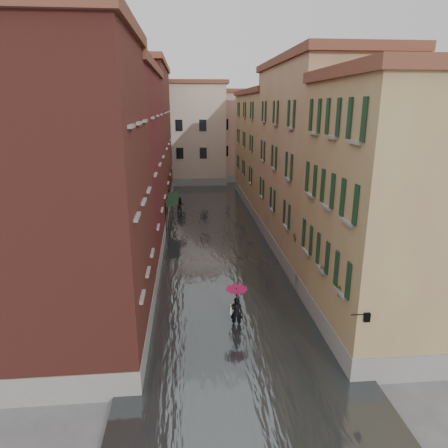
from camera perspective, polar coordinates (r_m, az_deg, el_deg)
name	(u,v)px	position (r m, az deg, el deg)	size (l,w,h in m)	color
ground	(231,313)	(21.40, 1.01, -12.66)	(120.00, 120.00, 0.00)	#5C5C5F
floodwater	(214,235)	(33.27, -1.41, -1.52)	(10.00, 60.00, 0.20)	#3C4143
building_left_near	(69,205)	(17.71, -21.27, 2.54)	(6.00, 8.00, 13.00)	maroon
building_left_mid	(115,170)	(28.30, -15.35, 7.48)	(6.00, 14.00, 12.50)	maroon
building_left_far	(139,140)	(42.97, -12.07, 11.66)	(6.00, 16.00, 14.00)	maroon
building_right_near	(391,214)	(19.45, 22.76, 1.28)	(6.00, 8.00, 11.50)	#A07852
building_right_mid	(316,163)	(29.27, 13.01, 8.43)	(6.00, 14.00, 13.00)	tan
building_right_far	(272,151)	(43.76, 6.86, 10.34)	(6.00, 16.00, 11.50)	#A07852
building_end_cream	(180,135)	(56.69, -6.32, 12.54)	(12.00, 9.00, 13.00)	beige
building_end_pink	(242,137)	(59.27, 2.66, 12.31)	(10.00, 9.00, 12.00)	tan
awning_near	(172,203)	(34.31, -7.48, 3.01)	(1.09, 2.82, 2.80)	black
awning_far	(173,196)	(36.98, -7.33, 4.00)	(1.09, 2.78, 2.80)	black
wall_lantern	(366,317)	(15.94, 19.62, -12.34)	(0.71, 0.22, 0.35)	black
window_planters	(319,256)	(19.70, 13.48, -4.53)	(0.59, 7.71, 0.84)	brown
pedestrian_main	(236,303)	(19.60, 1.77, -11.19)	(1.06, 1.06, 2.06)	black
pedestrian_far	(180,205)	(40.03, -6.24, 2.66)	(0.83, 0.65, 1.72)	black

